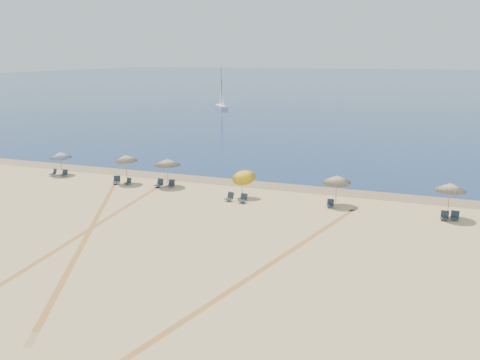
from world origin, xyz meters
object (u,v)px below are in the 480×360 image
Objects in this scene: chair_8 at (330,204)px; sailboat_1 at (222,96)px; umbrella_5 at (450,187)px; chair_0 at (54,173)px; chair_7 at (243,199)px; umbrella_0 at (60,155)px; chair_1 at (65,173)px; chair_4 at (159,183)px; chair_2 at (117,180)px; chair_10 at (455,216)px; umbrella_3 at (243,175)px; chair_5 at (171,184)px; umbrella_4 at (337,179)px; umbrella_1 at (126,158)px; chair_3 at (128,182)px; chair_6 at (230,197)px; chair_9 at (445,216)px; umbrella_2 at (167,162)px.

chair_8 is 0.07× the size of sailboat_1.
umbrella_5 is 3.90× the size of chair_8.
chair_0 is 1.06× the size of chair_7.
umbrella_0 is 1.87m from chair_1.
umbrella_0 reaches higher than chair_4.
umbrella_5 is 23.33m from chair_4.
chair_10 is at bearing -24.64° from chair_2.
chair_0 is (-19.44, 0.71, -1.54)m from umbrella_3.
chair_7 reaches higher than chair_8.
chair_1 is 0.96× the size of chair_5.
chair_10 is at bearing -3.08° from umbrella_0.
umbrella_4 is 19.51m from chair_2.
umbrella_1 reaches higher than chair_4.
umbrella_3 reaches higher than chair_3.
chair_5 is at bearing -177.24° from chair_10.
umbrella_0 is 0.88× the size of umbrella_5.
chair_3 is 10.39m from chair_6.
chair_1 is at bearing -176.40° from chair_10.
chair_10 is (0.67, 0.21, 0.00)m from chair_9.
chair_5 is at bearing -16.47° from chair_2.
chair_5 reaches higher than chair_1.
chair_4 reaches higher than chair_5.
chair_3 is 65.64m from sailboat_1.
chair_10 reaches higher than chair_9.
chair_2 reaches higher than chair_0.
chair_4 is at bearing -11.39° from chair_1.
umbrella_2 is 23.33m from chair_10.
umbrella_2 is 3.61× the size of chair_3.
chair_7 reaches higher than chair_6.
umbrella_1 is 3.97m from chair_4.
chair_8 is (6.61, 1.07, -0.04)m from chair_7.
umbrella_3 is at bearing -179.66° from umbrella_5.
chair_2 is 1.21× the size of chair_5.
chair_8 is (7.12, -0.40, -1.56)m from umbrella_3.
umbrella_3 is 7.12m from chair_5.
chair_4 is (10.38, -0.44, 0.04)m from chair_1.
chair_9 is at bearing -4.50° from umbrella_2.
chair_8 is (19.17, -0.53, -0.04)m from chair_2.
chair_7 is (-6.88, -1.90, -1.72)m from umbrella_4.
chair_9 is at bearing 6.63° from chair_4.
chair_5 is (4.00, 0.54, 0.02)m from chair_3.
umbrella_0 is at bearing -175.60° from chair_4.
umbrella_0 is at bearing 179.69° from chair_7.
umbrella_3 is 18.39m from chair_1.
umbrella_4 is at bearing -0.99° from umbrella_1.
chair_5 is at bearing 22.02° from chair_0.
umbrella_2 is 8.54m from chair_7.
umbrella_5 reaches higher than chair_9.
umbrella_0 is at bearing 175.16° from umbrella_1.
umbrella_5 is 33.70m from chair_1.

